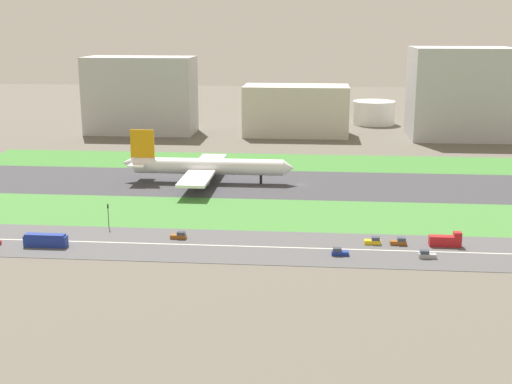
# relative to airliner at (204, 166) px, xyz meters

# --- Properties ---
(ground_plane) EXTENTS (800.00, 800.00, 0.00)m
(ground_plane) POSITION_rel_airliner_xyz_m (36.73, -0.00, -6.23)
(ground_plane) COLOR #5B564C
(runway) EXTENTS (280.00, 46.00, 0.10)m
(runway) POSITION_rel_airliner_xyz_m (36.73, -0.00, -6.18)
(runway) COLOR #38383D
(runway) RESTS_ON ground_plane
(grass_median_north) EXTENTS (280.00, 36.00, 0.10)m
(grass_median_north) POSITION_rel_airliner_xyz_m (36.73, 41.00, -6.18)
(grass_median_north) COLOR #3D7A33
(grass_median_north) RESTS_ON ground_plane
(grass_median_south) EXTENTS (280.00, 36.00, 0.10)m
(grass_median_south) POSITION_rel_airliner_xyz_m (36.73, -41.00, -6.18)
(grass_median_south) COLOR #427F38
(grass_median_south) RESTS_ON ground_plane
(highway) EXTENTS (280.00, 28.00, 0.10)m
(highway) POSITION_rel_airliner_xyz_m (36.73, -73.00, -6.18)
(highway) COLOR #4C4C4F
(highway) RESTS_ON ground_plane
(highway_centerline) EXTENTS (266.00, 0.50, 0.01)m
(highway_centerline) POSITION_rel_airliner_xyz_m (36.73, -73.00, -6.13)
(highway_centerline) COLOR silver
(highway_centerline) RESTS_ON highway
(airliner) EXTENTS (65.00, 56.00, 19.70)m
(airliner) POSITION_rel_airliner_xyz_m (0.00, 0.00, 0.00)
(airliner) COLOR white
(airliner) RESTS_ON runway
(truck_2) EXTENTS (8.40, 2.50, 4.00)m
(truck_2) POSITION_rel_airliner_xyz_m (76.82, -68.00, -4.56)
(truck_2) COLOR #B2191E
(truck_2) RESTS_ON highway
(bus_1) EXTENTS (11.60, 2.50, 3.50)m
(bus_1) POSITION_rel_airliner_xyz_m (-30.23, -78.00, -4.41)
(bus_1) COLOR navy
(bus_1) RESTS_ON highway
(car_2) EXTENTS (4.40, 1.80, 2.00)m
(car_2) POSITION_rel_airliner_xyz_m (57.51, -68.00, -5.31)
(car_2) COLOR yellow
(car_2) RESTS_ON highway
(car_1) EXTENTS (4.40, 1.80, 2.00)m
(car_1) POSITION_rel_airliner_xyz_m (70.19, -78.00, -5.31)
(car_1) COLOR #99999E
(car_1) RESTS_ON highway
(car_4) EXTENTS (4.40, 1.80, 2.00)m
(car_4) POSITION_rel_airliner_xyz_m (48.05, -78.00, -5.31)
(car_4) COLOR navy
(car_4) RESTS_ON highway
(car_5) EXTENTS (4.40, 1.80, 2.00)m
(car_5) POSITION_rel_airliner_xyz_m (4.04, -68.00, -5.31)
(car_5) COLOR brown
(car_5) RESTS_ON highway
(car_3) EXTENTS (4.40, 1.80, 2.00)m
(car_3) POSITION_rel_airliner_xyz_m (64.42, -68.00, -5.31)
(car_3) COLOR brown
(car_3) RESTS_ON highway
(traffic_light) EXTENTS (0.36, 0.50, 7.20)m
(traffic_light) POSITION_rel_airliner_xyz_m (-18.46, -60.01, -1.94)
(traffic_light) COLOR #4C4C51
(traffic_light) RESTS_ON highway
(terminal_building) EXTENTS (58.02, 26.38, 40.97)m
(terminal_building) POSITION_rel_airliner_xyz_m (-53.27, 114.00, 14.25)
(terminal_building) COLOR #B2B2B7
(terminal_building) RESTS_ON ground_plane
(hangar_building) EXTENTS (55.15, 26.58, 26.42)m
(hangar_building) POSITION_rel_airliner_xyz_m (30.58, 114.00, 6.98)
(hangar_building) COLOR beige
(hangar_building) RESTS_ON ground_plane
(office_tower) EXTENTS (50.48, 38.75, 46.34)m
(office_tower) POSITION_rel_airliner_xyz_m (115.20, 114.00, 16.94)
(office_tower) COLOR #B2B2B7
(office_tower) RESTS_ON ground_plane
(fuel_tank_west) EXTENTS (22.90, 22.90, 12.36)m
(fuel_tank_west) POSITION_rel_airliner_xyz_m (12.15, 159.00, -0.05)
(fuel_tank_west) COLOR silver
(fuel_tank_west) RESTS_ON ground_plane
(fuel_tank_centre) EXTENTS (25.31, 25.31, 16.53)m
(fuel_tank_centre) POSITION_rel_airliner_xyz_m (42.70, 159.00, 2.03)
(fuel_tank_centre) COLOR silver
(fuel_tank_centre) RESTS_ON ground_plane
(fuel_tank_east) EXTENTS (24.83, 24.83, 13.61)m
(fuel_tank_east) POSITION_rel_airliner_xyz_m (75.24, 159.00, 0.57)
(fuel_tank_east) COLOR silver
(fuel_tank_east) RESTS_ON ground_plane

